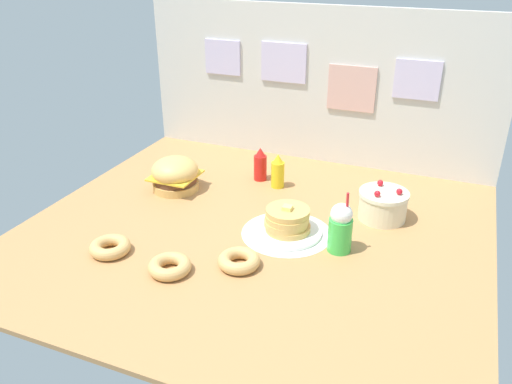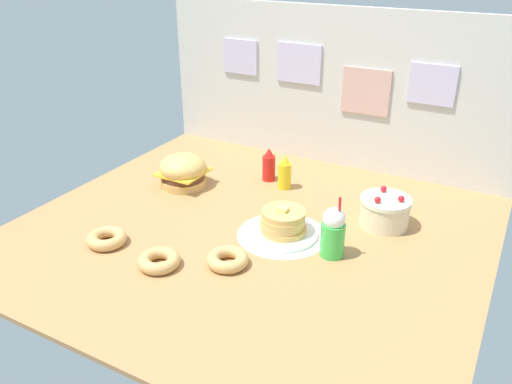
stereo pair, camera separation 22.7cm
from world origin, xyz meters
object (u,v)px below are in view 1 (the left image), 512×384
pancake_stack (287,223)px  donut_pink_glaze (110,247)px  burger (175,175)px  layer_cake (383,205)px  mustard_bottle (278,172)px  donut_vanilla (239,260)px  donut_chocolate (170,266)px  cream_soda_cup (340,228)px  ketchup_bottle (260,165)px

pancake_stack → donut_pink_glaze: bearing=-145.8°
burger → pancake_stack: bearing=-17.0°
layer_cake → mustard_bottle: mustard_bottle is taller
donut_vanilla → mustard_bottle: bearing=98.6°
donut_chocolate → donut_vanilla: bearing=30.7°
cream_soda_cup → burger: bearing=164.6°
donut_vanilla → donut_chocolate: bearing=-149.3°
layer_cake → burger: bearing=-175.1°
cream_soda_cup → donut_chocolate: cream_soda_cup is taller
mustard_bottle → donut_chocolate: size_ratio=1.08×
layer_cake → cream_soda_cup: (-11.06, -32.93, 3.53)cm
burger → donut_vanilla: (56.42, -49.88, -5.30)cm
layer_cake → donut_vanilla: size_ratio=1.34×
donut_chocolate → ketchup_bottle: bearing=89.9°
burger → donut_vanilla: burger is taller
mustard_bottle → donut_pink_glaze: (-40.13, -82.30, -5.45)cm
pancake_stack → donut_pink_glaze: size_ratio=1.83×
layer_cake → donut_chocolate: (-65.53, -71.68, -4.07)cm
burger → donut_chocolate: bearing=-61.6°
pancake_stack → ketchup_bottle: 55.88cm
burger → donut_pink_glaze: burger is taller
ketchup_bottle → cream_soda_cup: cream_soda_cup is taller
burger → cream_soda_cup: bearing=-15.4°
ketchup_bottle → donut_pink_glaze: ketchup_bottle is taller
donut_pink_glaze → layer_cake: bearing=36.2°
ketchup_bottle → cream_soda_cup: bearing=-43.2°
mustard_bottle → donut_vanilla: (10.86, -71.73, -5.45)cm
cream_soda_cup → donut_vanilla: 41.80cm
layer_cake → donut_chocolate: bearing=-132.4°
ketchup_bottle → donut_vanilla: ketchup_bottle is taller
donut_chocolate → mustard_bottle: bearing=82.3°
layer_cake → cream_soda_cup: cream_soda_cup is taller
cream_soda_cup → ketchup_bottle: bearing=136.8°
ketchup_bottle → mustard_bottle: bearing=-22.9°
burger → cream_soda_cup: 91.92cm
mustard_bottle → cream_soda_cup: bearing=-47.0°
ketchup_bottle → donut_chocolate: bearing=-90.1°
cream_soda_cup → donut_pink_glaze: (-83.17, -36.12, -7.60)cm
mustard_bottle → donut_vanilla: mustard_bottle is taller
burger → cream_soda_cup: (88.61, -24.33, 2.31)cm
pancake_stack → mustard_bottle: mustard_bottle is taller
burger → donut_chocolate: (34.15, -63.08, -5.30)cm
layer_cake → donut_chocolate: size_ratio=1.34×
mustard_bottle → donut_chocolate: (-11.42, -84.94, -5.45)cm
pancake_stack → cream_soda_cup: cream_soda_cup is taller
ketchup_bottle → donut_pink_glaze: 91.88cm
mustard_bottle → ketchup_bottle: bearing=157.1°
mustard_bottle → burger: bearing=-154.4°
mustard_bottle → pancake_stack: bearing=-64.9°
layer_cake → cream_soda_cup: size_ratio=0.83×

